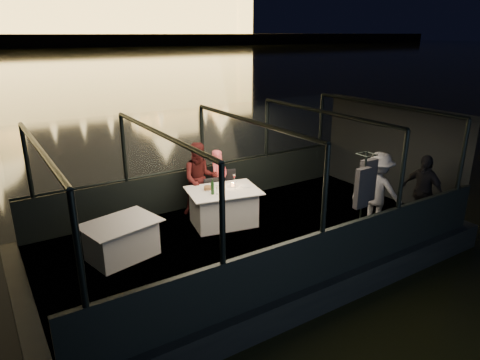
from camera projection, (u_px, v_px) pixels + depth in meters
boat_hull at (251, 257)px, 8.72m from camera, size 8.60×4.40×1.00m
boat_deck at (251, 236)px, 8.56m from camera, size 8.00×4.00×0.04m
gunwale_port at (203, 185)px, 10.01m from camera, size 8.00×0.08×0.90m
gunwale_starboard at (321, 257)px, 6.82m from camera, size 8.00×0.08×0.90m
cabin_glass_port at (202, 137)px, 9.63m from camera, size 8.00×0.02×1.40m
cabin_glass_starboard at (325, 189)px, 6.44m from camera, size 8.00×0.02×1.40m
cabin_roof_glass at (252, 121)px, 7.81m from camera, size 8.00×4.00×0.02m
end_wall_fore at (21, 230)px, 6.15m from camera, size 0.02×4.00×2.30m
end_wall_aft at (390, 151)px, 10.21m from camera, size 0.02×4.00×2.30m
canopy_ribs at (251, 181)px, 8.18m from camera, size 8.00×4.00×2.30m
dining_table_central at (224, 207)px, 8.93m from camera, size 1.63×1.32×0.77m
dining_table_aft at (122, 238)px, 7.59m from camera, size 1.47×1.21×0.68m
chair_port_left at (216, 197)px, 9.31m from camera, size 0.43×0.43×0.82m
chair_port_right at (231, 189)px, 9.78m from camera, size 0.52×0.52×0.86m
coat_stand at (362, 204)px, 7.74m from camera, size 0.61×0.54×1.88m
person_woman_coral at (219, 177)px, 9.66m from camera, size 0.59×0.50×1.38m
person_man_maroon at (200, 182)px, 9.35m from camera, size 0.94×0.83×1.63m
passenger_stripe at (378, 189)px, 8.64m from camera, size 0.93×1.19×1.61m
passenger_dark at (423, 187)px, 8.72m from camera, size 0.44×0.93×1.54m
wine_bottle at (212, 187)px, 8.53m from camera, size 0.07×0.07×0.31m
bread_basket at (208, 188)px, 8.81m from camera, size 0.24×0.24×0.07m
amber_candle at (233, 184)px, 9.01m from camera, size 0.07×0.07×0.08m
plate_near at (244, 186)px, 9.02m from camera, size 0.32×0.32×0.02m
plate_far at (211, 190)px, 8.80m from camera, size 0.29×0.29×0.01m
wine_glass_white at (217, 190)px, 8.54m from camera, size 0.08×0.08×0.19m
wine_glass_red at (234, 179)px, 9.18m from camera, size 0.08×0.08×0.20m
wine_glass_empty at (236, 185)px, 8.82m from camera, size 0.07×0.07×0.17m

